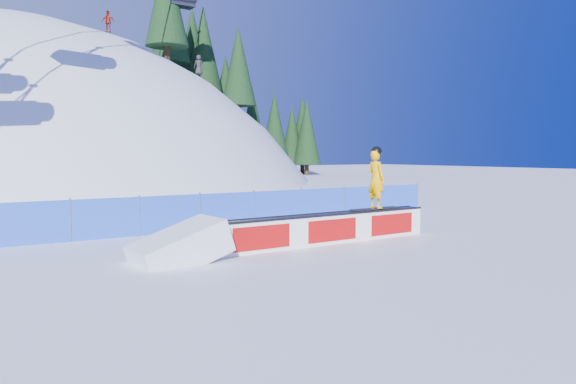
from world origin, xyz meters
TOP-DOWN VIEW (x-y plane):
  - ground at (0.00, 0.00)m, footprint 160.00×160.00m
  - snow_hill at (0.00, 42.00)m, footprint 64.00×64.00m
  - treeline at (23.99, 41.00)m, footprint 22.25×11.35m
  - safety_fence at (0.00, 4.50)m, footprint 22.05×0.05m
  - rail_box at (2.86, 0.20)m, footprint 7.12×0.70m
  - snow_ramp at (-1.58, 0.07)m, footprint 2.26×1.45m
  - snowboarder at (4.71, 0.25)m, footprint 1.79×0.63m
  - distant_skiers at (1.92, 31.26)m, footprint 19.10×6.96m

SIDE VIEW (x-z plane):
  - snow_hill at x=0.00m, z-range -50.00..14.00m
  - ground at x=0.00m, z-range 0.00..0.00m
  - snow_ramp at x=-1.58m, z-range -0.69..0.69m
  - rail_box at x=2.86m, z-range -0.01..0.85m
  - safety_fence at x=0.00m, z-range -0.05..1.25m
  - snowboarder at x=4.71m, z-range 0.84..2.70m
  - treeline at x=23.99m, z-range -0.80..18.88m
  - distant_skiers at x=1.92m, z-range 9.16..14.73m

